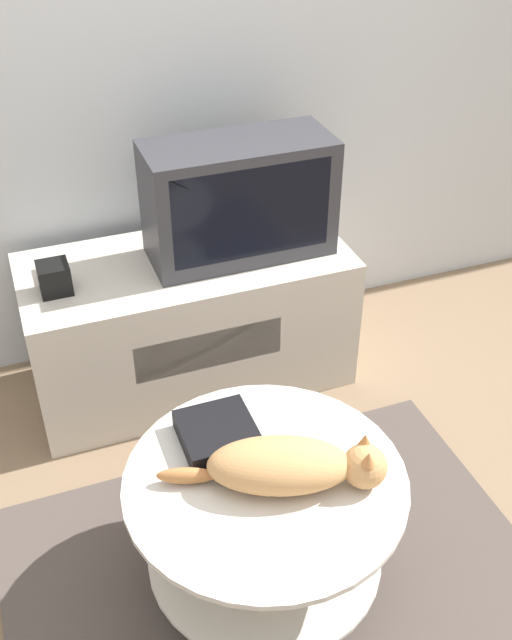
# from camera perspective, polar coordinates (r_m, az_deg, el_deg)

# --- Properties ---
(ground_plane) EXTENTS (12.00, 12.00, 0.00)m
(ground_plane) POSITION_cam_1_polar(r_m,az_deg,el_deg) (2.33, 2.28, -20.73)
(ground_plane) COLOR #7F664C
(wall_back) EXTENTS (8.00, 0.05, 2.60)m
(wall_back) POSITION_cam_1_polar(r_m,az_deg,el_deg) (2.75, -9.35, 21.70)
(wall_back) COLOR silver
(wall_back) RESTS_ON ground_plane
(rug) EXTENTS (1.56, 1.26, 0.02)m
(rug) POSITION_cam_1_polar(r_m,az_deg,el_deg) (2.33, 2.28, -20.59)
(rug) COLOR #4C423D
(rug) RESTS_ON ground_plane
(tv_stand) EXTENTS (1.19, 0.54, 0.55)m
(tv_stand) POSITION_cam_1_polar(r_m,az_deg,el_deg) (2.87, -5.13, -0.08)
(tv_stand) COLOR beige
(tv_stand) RESTS_ON ground_plane
(tv) EXTENTS (0.65, 0.28, 0.42)m
(tv) POSITION_cam_1_polar(r_m,az_deg,el_deg) (2.66, -1.29, 9.18)
(tv) COLOR #333338
(tv) RESTS_ON tv_stand
(speaker) EXTENTS (0.10, 0.10, 0.10)m
(speaker) POSITION_cam_1_polar(r_m,az_deg,el_deg) (2.60, -15.11, 3.11)
(speaker) COLOR black
(speaker) RESTS_ON tv_stand
(coffee_table) EXTENTS (0.76, 0.76, 0.44)m
(coffee_table) POSITION_cam_1_polar(r_m,az_deg,el_deg) (2.12, 0.72, -14.92)
(coffee_table) COLOR #B2B2B7
(coffee_table) RESTS_ON rug
(dvd_box) EXTENTS (0.20, 0.21, 0.06)m
(dvd_box) POSITION_cam_1_polar(r_m,az_deg,el_deg) (2.09, -2.95, -8.62)
(dvd_box) COLOR black
(dvd_box) RESTS_ON coffee_table
(cat) EXTENTS (0.57, 0.29, 0.14)m
(cat) POSITION_cam_1_polar(r_m,az_deg,el_deg) (1.95, 2.68, -11.02)
(cat) COLOR tan
(cat) RESTS_ON coffee_table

